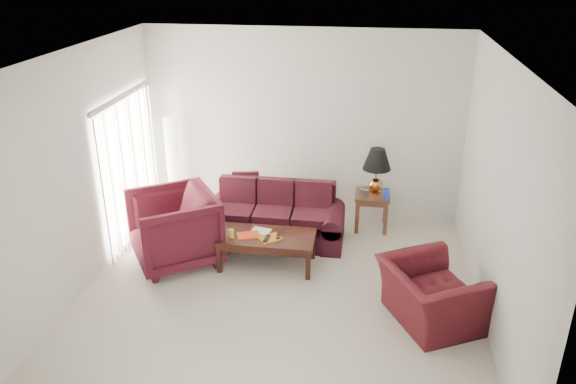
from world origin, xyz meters
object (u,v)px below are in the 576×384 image
object	(u,v)px
end_table	(371,211)
coffee_table	(267,250)
sofa	(274,214)
armchair_left	(174,228)
armchair_right	(430,295)
floor_lamp	(174,165)

from	to	relation	value
end_table	coffee_table	xyz separation A→B (m)	(-1.41, -1.37, -0.06)
sofa	end_table	world-z (taller)	sofa
armchair_left	armchair_right	world-z (taller)	armchair_left
armchair_right	sofa	bearing A→B (deg)	24.08
armchair_left	armchair_right	bearing A→B (deg)	41.60
sofa	armchair_right	world-z (taller)	sofa
sofa	armchair_left	xyz separation A→B (m)	(-1.26, -0.82, 0.09)
sofa	floor_lamp	distance (m)	1.99
coffee_table	end_table	bearing A→B (deg)	51.45
floor_lamp	armchair_right	distance (m)	4.68
coffee_table	floor_lamp	bearing A→B (deg)	147.22
armchair_right	coffee_table	distance (m)	2.33
end_table	armchair_right	bearing A→B (deg)	-73.21
sofa	end_table	size ratio (longest dim) A/B	3.59
end_table	armchair_left	world-z (taller)	armchair_left
end_table	coffee_table	distance (m)	1.97
end_table	armchair_right	size ratio (longest dim) A/B	0.53
coffee_table	armchair_right	bearing A→B (deg)	-17.17
armchair_right	end_table	bearing A→B (deg)	-10.60
sofa	end_table	bearing A→B (deg)	18.53
floor_lamp	armchair_left	bearing A→B (deg)	-71.74
floor_lamp	armchair_right	size ratio (longest dim) A/B	1.49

